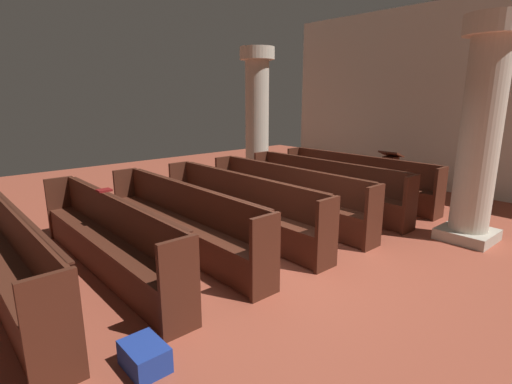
% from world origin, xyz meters
% --- Properties ---
extents(ground_plane, '(19.20, 19.20, 0.00)m').
position_xyz_m(ground_plane, '(0.00, 0.00, 0.00)').
color(ground_plane, '#9E4733').
extents(back_wall, '(10.00, 0.16, 4.50)m').
position_xyz_m(back_wall, '(0.00, 6.08, 2.25)').
color(back_wall, silver).
rests_on(back_wall, ground).
extents(pew_row_0, '(3.85, 0.46, 1.01)m').
position_xyz_m(pew_row_0, '(-1.17, 3.62, 0.54)').
color(pew_row_0, '#4C2316').
rests_on(pew_row_0, ground).
extents(pew_row_1, '(3.85, 0.46, 1.01)m').
position_xyz_m(pew_row_1, '(-1.17, 2.48, 0.54)').
color(pew_row_1, '#4C2316').
rests_on(pew_row_1, ground).
extents(pew_row_2, '(3.85, 0.47, 1.01)m').
position_xyz_m(pew_row_2, '(-1.17, 1.35, 0.54)').
color(pew_row_2, '#4C2316').
rests_on(pew_row_2, ground).
extents(pew_row_3, '(3.85, 0.46, 1.01)m').
position_xyz_m(pew_row_3, '(-1.17, 0.21, 0.54)').
color(pew_row_3, '#4C2316').
rests_on(pew_row_3, ground).
extents(pew_row_4, '(3.85, 0.46, 1.01)m').
position_xyz_m(pew_row_4, '(-1.17, -0.92, 0.54)').
color(pew_row_4, '#4C2316').
rests_on(pew_row_4, ground).
extents(pew_row_5, '(3.85, 0.47, 1.01)m').
position_xyz_m(pew_row_5, '(-1.17, -2.06, 0.54)').
color(pew_row_5, '#4C2316').
rests_on(pew_row_5, ground).
extents(pew_row_6, '(3.85, 0.46, 1.01)m').
position_xyz_m(pew_row_6, '(-1.17, -3.19, 0.54)').
color(pew_row_6, '#4C2316').
rests_on(pew_row_6, ground).
extents(pillar_aisle_side, '(0.87, 0.87, 3.49)m').
position_xyz_m(pillar_aisle_side, '(1.54, 2.87, 1.82)').
color(pillar_aisle_side, '#B6AD9A').
rests_on(pillar_aisle_side, ground).
extents(pillar_far_side, '(0.87, 0.87, 3.49)m').
position_xyz_m(pillar_far_side, '(-3.83, 2.99, 1.82)').
color(pillar_far_side, '#B6AD9A').
rests_on(pillar_far_side, ground).
extents(lectern, '(0.48, 0.45, 1.08)m').
position_xyz_m(lectern, '(-0.85, 4.50, 0.45)').
color(lectern, '#411E13').
rests_on(lectern, ground).
extents(hymn_book, '(0.16, 0.19, 0.03)m').
position_xyz_m(hymn_book, '(-1.63, -1.87, 1.03)').
color(hymn_book, maroon).
rests_on(hymn_book, pew_row_5).
extents(kneeler_box_blue, '(0.44, 0.32, 0.23)m').
position_xyz_m(kneeler_box_blue, '(0.94, -2.59, 0.12)').
color(kneeler_box_blue, navy).
rests_on(kneeler_box_blue, ground).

